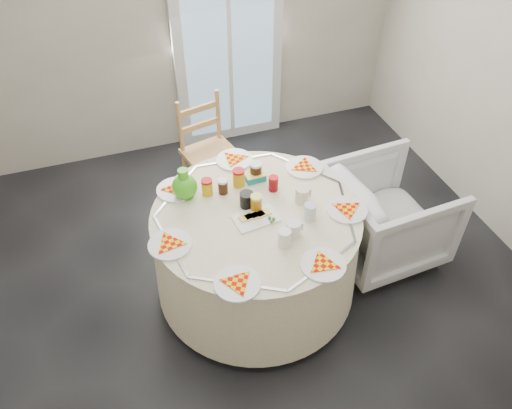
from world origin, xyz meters
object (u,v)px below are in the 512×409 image
object	(u,v)px
table	(256,251)
armchair	(387,212)
green_pitcher	(184,179)
wooden_chair	(211,151)

from	to	relation	value
table	armchair	world-z (taller)	armchair
table	green_pitcher	bearing A→B (deg)	140.99
wooden_chair	armchair	bearing A→B (deg)	-58.68
green_pitcher	armchair	bearing A→B (deg)	-28.78
armchair	wooden_chair	bearing A→B (deg)	41.01
table	green_pitcher	world-z (taller)	green_pitcher
wooden_chair	armchair	distance (m)	1.48
table	armchair	xyz separation A→B (m)	(1.02, 0.04, 0.02)
wooden_chair	green_pitcher	bearing A→B (deg)	-128.58
armchair	table	bearing A→B (deg)	88.36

